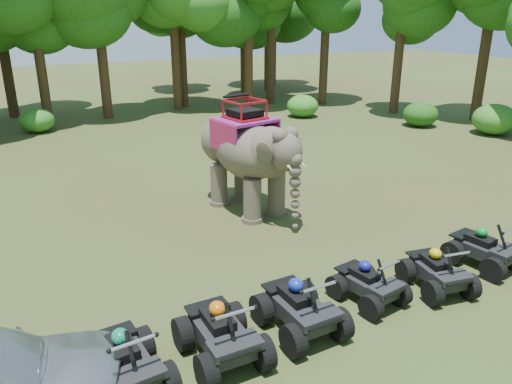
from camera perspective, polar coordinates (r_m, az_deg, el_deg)
ground at (r=12.05m, az=2.55°, el=-10.30°), size 110.00×110.00×0.00m
elephant at (r=15.64m, az=-1.06°, el=4.22°), size 2.73×4.61×3.62m
atv_0 at (r=9.06m, az=-14.78°, el=-17.58°), size 1.49×1.92×1.32m
atv_1 at (r=9.41m, az=-4.00°, el=-15.09°), size 1.39×1.87×1.36m
atv_2 at (r=10.13m, az=5.06°, el=-12.33°), size 1.43×1.90×1.36m
atv_3 at (r=11.34m, az=12.77°, el=-9.58°), size 1.39×1.73×1.16m
atv_4 at (r=12.22m, az=20.09°, el=-7.96°), size 1.41×1.78×1.20m
atv_5 at (r=13.72m, az=24.76°, el=-5.37°), size 1.49×1.87×1.25m
tree_0 at (r=30.86m, az=-17.37°, el=16.46°), size 6.41×6.41×9.16m
tree_1 at (r=32.61m, az=-9.27°, el=16.44°), size 5.78×5.78×8.26m
tree_2 at (r=32.54m, az=-0.87°, el=16.78°), size 5.85×5.85×8.36m
tree_3 at (r=34.57m, az=7.91°, el=17.21°), size 6.20×6.20×8.86m
tree_4 at (r=32.31m, az=16.10°, el=15.96°), size 5.81×5.81×8.31m
tree_5 at (r=31.59m, az=24.85°, el=15.68°), size 6.45×6.45×9.21m
tree_27 at (r=33.20m, az=-27.11°, el=15.57°), size 6.52×6.52×9.32m
tree_29 at (r=40.98m, az=-8.66°, el=16.63°), size 5.23×5.23×7.47m
tree_32 at (r=40.07m, az=1.39°, el=17.71°), size 6.14×6.14×8.78m
tree_34 at (r=30.31m, az=-23.60°, el=14.56°), size 5.59×5.59×7.98m
tree_35 at (r=34.55m, az=1.74°, el=17.67°), size 6.45×6.45×9.21m
tree_36 at (r=37.75m, az=-1.41°, el=16.47°), size 5.14×5.14×7.34m
tree_37 at (r=33.63m, az=-8.45°, el=15.78°), size 5.12×5.12×7.31m
tree_38 at (r=43.80m, az=2.00°, el=16.87°), size 5.03×5.03×7.19m
tree_39 at (r=42.77m, az=-1.14°, el=17.15°), size 5.40×5.40×7.71m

